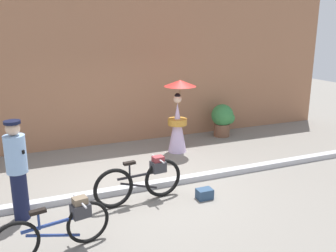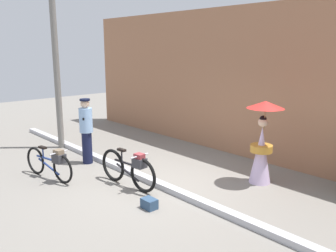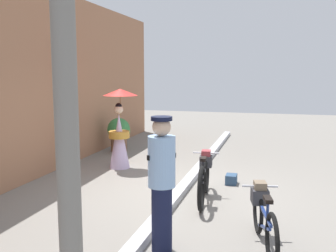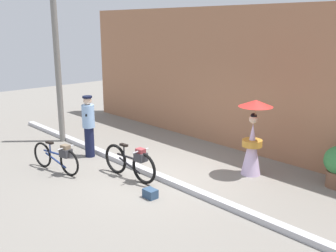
{
  "view_description": "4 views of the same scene",
  "coord_description": "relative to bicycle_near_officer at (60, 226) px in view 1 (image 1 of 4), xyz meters",
  "views": [
    {
      "loc": [
        -2.29,
        -6.45,
        3.14
      ],
      "look_at": [
        0.43,
        0.11,
        1.22
      ],
      "focal_mm": 39.27,
      "sensor_mm": 36.0,
      "label": 1
    },
    {
      "loc": [
        5.68,
        -4.78,
        2.99
      ],
      "look_at": [
        -0.17,
        0.5,
        1.25
      ],
      "focal_mm": 38.11,
      "sensor_mm": 36.0,
      "label": 2
    },
    {
      "loc": [
        -6.83,
        -1.65,
        2.24
      ],
      "look_at": [
        -0.14,
        0.24,
        1.27
      ],
      "focal_mm": 41.02,
      "sensor_mm": 36.0,
      "label": 3
    },
    {
      "loc": [
        6.72,
        -5.82,
        3.6
      ],
      "look_at": [
        0.21,
        0.21,
        1.29
      ],
      "focal_mm": 42.12,
      "sensor_mm": 36.0,
      "label": 4
    }
  ],
  "objects": [
    {
      "name": "ground_plane",
      "position": [
        1.92,
        1.54,
        -0.41
      ],
      "size": [
        30.0,
        30.0,
        0.0
      ],
      "primitive_type": "plane",
      "color": "gray"
    },
    {
      "name": "building_wall",
      "position": [
        1.92,
        4.93,
        1.64
      ],
      "size": [
        14.0,
        0.4,
        4.09
      ],
      "primitive_type": "cube",
      "color": "#9E6B4C",
      "rests_on": "ground_plane"
    },
    {
      "name": "sidewalk_curb",
      "position": [
        1.92,
        1.54,
        -0.35
      ],
      "size": [
        14.0,
        0.2,
        0.12
      ],
      "primitive_type": "cube",
      "color": "#B2B2B7",
      "rests_on": "ground_plane"
    },
    {
      "name": "bicycle_near_officer",
      "position": [
        0.0,
        0.0,
        0.0
      ],
      "size": [
        1.67,
        0.51,
        0.76
      ],
      "color": "black",
      "rests_on": "ground_plane"
    },
    {
      "name": "bicycle_far_side",
      "position": [
        1.59,
        1.06,
        0.02
      ],
      "size": [
        1.73,
        0.48,
        0.83
      ],
      "color": "black",
      "rests_on": "ground_plane"
    },
    {
      "name": "person_officer",
      "position": [
        -0.5,
        1.22,
        0.51
      ],
      "size": [
        0.34,
        0.34,
        1.71
      ],
      "color": "#141938",
      "rests_on": "ground_plane"
    },
    {
      "name": "person_with_parasol",
      "position": [
        3.35,
        3.41,
        0.54
      ],
      "size": [
        0.81,
        0.81,
        1.87
      ],
      "color": "silver",
      "rests_on": "ground_plane"
    },
    {
      "name": "potted_plant_by_door",
      "position": [
        5.15,
        4.18,
        0.13
      ],
      "size": [
        0.67,
        0.65,
        0.96
      ],
      "color": "brown",
      "rests_on": "ground_plane"
    },
    {
      "name": "backpack_on_pavement",
      "position": [
        2.7,
        0.7,
        -0.31
      ],
      "size": [
        0.3,
        0.22,
        0.19
      ],
      "color": "navy",
      "rests_on": "ground_plane"
    }
  ]
}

